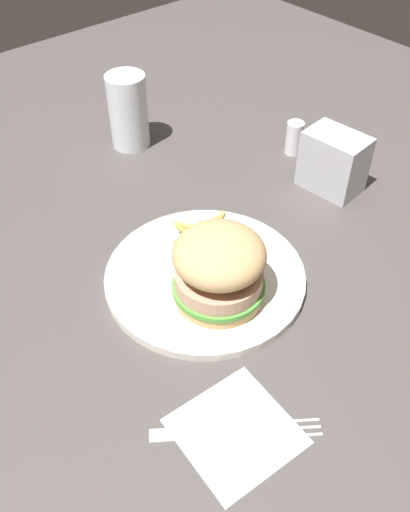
# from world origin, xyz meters

# --- Properties ---
(ground_plane) EXTENTS (1.60, 1.60, 0.00)m
(ground_plane) POSITION_xyz_m (0.00, 0.00, 0.00)
(ground_plane) COLOR #47423F
(plate) EXTENTS (0.25, 0.25, 0.01)m
(plate) POSITION_xyz_m (0.02, -0.02, 0.01)
(plate) COLOR silver
(plate) RESTS_ON ground_plane
(sandwich) EXTENTS (0.11, 0.11, 0.10)m
(sandwich) POSITION_xyz_m (0.06, -0.03, 0.06)
(sandwich) COLOR tan
(sandwich) RESTS_ON plate
(fries_pile) EXTENTS (0.09, 0.10, 0.01)m
(fries_pile) POSITION_xyz_m (-0.03, 0.03, 0.02)
(fries_pile) COLOR gold
(fries_pile) RESTS_ON plate
(napkin) EXTENTS (0.12, 0.12, 0.00)m
(napkin) POSITION_xyz_m (0.20, -0.13, 0.00)
(napkin) COLOR white
(napkin) RESTS_ON ground_plane
(fork) EXTENTS (0.12, 0.15, 0.00)m
(fork) POSITION_xyz_m (0.20, -0.13, 0.00)
(fork) COLOR silver
(fork) RESTS_ON napkin
(drink_glass) EXTENTS (0.06, 0.06, 0.12)m
(drink_glass) POSITION_xyz_m (-0.31, 0.10, 0.05)
(drink_glass) COLOR silver
(drink_glass) RESTS_ON ground_plane
(napkin_dispenser) EXTENTS (0.10, 0.07, 0.09)m
(napkin_dispenser) POSITION_xyz_m (-0.01, 0.26, 0.05)
(napkin_dispenser) COLOR #B7BABF
(napkin_dispenser) RESTS_ON ground_plane
(salt_shaker) EXTENTS (0.03, 0.03, 0.06)m
(salt_shaker) POSITION_xyz_m (-0.11, 0.29, 0.03)
(salt_shaker) COLOR white
(salt_shaker) RESTS_ON ground_plane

